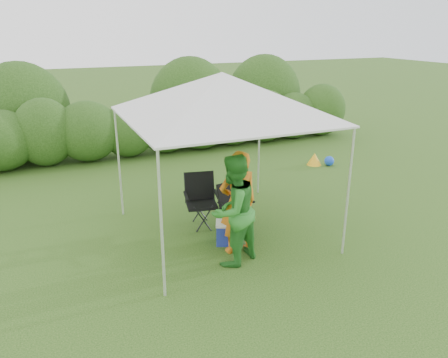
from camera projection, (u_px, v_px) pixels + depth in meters
name	position (u px, v px, depth m)	size (l,w,h in m)	color
ground	(234.00, 244.00, 7.47)	(70.00, 70.00, 0.00)	#3B611F
hedge	(148.00, 126.00, 12.41)	(13.48, 1.53, 1.80)	#2F551A
canopy	(222.00, 95.00, 7.08)	(3.10, 3.10, 2.83)	silver
chair_right	(233.00, 204.00, 7.86)	(0.63, 0.60, 0.88)	black
chair_left	(201.00, 196.00, 8.04)	(0.69, 0.65, 0.98)	black
man	(238.00, 203.00, 6.96)	(0.63, 0.41, 1.72)	orange
woman	(233.00, 210.00, 6.62)	(0.85, 0.67, 1.76)	#2E832B
cooler	(229.00, 233.00, 7.44)	(0.55, 0.48, 0.38)	#22339E
bottle	(234.00, 216.00, 7.33)	(0.07, 0.07, 0.25)	#592D0C
lawn_toy	(318.00, 159.00, 11.63)	(0.65, 0.54, 0.32)	yellow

